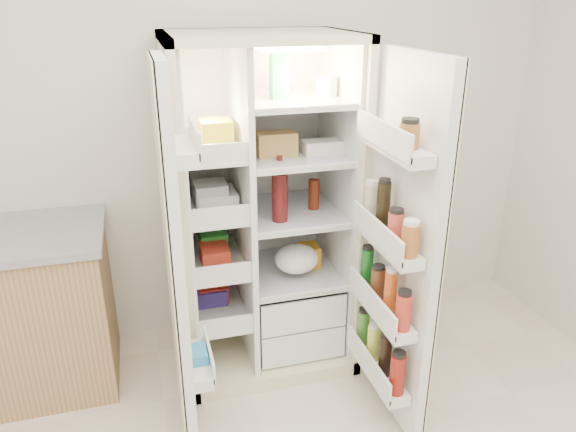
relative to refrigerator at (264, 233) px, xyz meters
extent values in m
cube|color=silver|center=(-0.18, 0.35, 0.61)|extent=(4.00, 0.02, 2.70)
cube|color=beige|center=(-0.02, 0.28, 0.16)|extent=(0.92, 0.04, 1.80)
cube|color=beige|center=(-0.46, -0.05, 0.16)|extent=(0.04, 0.70, 1.80)
cube|color=beige|center=(0.42, -0.05, 0.16)|extent=(0.04, 0.70, 1.80)
cube|color=beige|center=(-0.02, -0.05, 1.04)|extent=(0.92, 0.70, 0.04)
cube|color=beige|center=(-0.02, -0.05, -0.70)|extent=(0.92, 0.70, 0.08)
cube|color=silver|center=(-0.02, 0.25, 0.18)|extent=(0.84, 0.02, 1.68)
cube|color=silver|center=(-0.43, -0.05, 0.18)|extent=(0.02, 0.62, 1.68)
cube|color=silver|center=(0.39, -0.05, 0.18)|extent=(0.02, 0.62, 1.68)
cube|color=silver|center=(-0.13, -0.05, 0.18)|extent=(0.03, 0.62, 1.68)
cube|color=white|center=(0.14, -0.07, -0.56)|extent=(0.47, 0.52, 0.19)
cube|color=white|center=(0.14, -0.07, -0.36)|extent=(0.47, 0.52, 0.19)
cube|color=#FFD18C|center=(0.14, 0.00, 0.98)|extent=(0.30, 0.30, 0.02)
cube|color=silver|center=(-0.28, -0.05, -0.39)|extent=(0.28, 0.58, 0.02)
cube|color=silver|center=(-0.28, -0.05, -0.09)|extent=(0.28, 0.58, 0.02)
cube|color=silver|center=(-0.28, -0.05, 0.21)|extent=(0.28, 0.58, 0.02)
cube|color=silver|center=(-0.28, -0.05, 0.51)|extent=(0.28, 0.58, 0.02)
cube|color=silver|center=(0.14, -0.05, -0.22)|extent=(0.49, 0.58, 0.01)
cube|color=silver|center=(0.14, -0.05, 0.14)|extent=(0.49, 0.58, 0.01)
cube|color=silver|center=(0.14, -0.05, 0.46)|extent=(0.49, 0.58, 0.02)
cube|color=silver|center=(0.14, -0.05, 0.74)|extent=(0.49, 0.58, 0.02)
cube|color=red|center=(-0.28, -0.05, -0.33)|extent=(0.16, 0.20, 0.10)
cube|color=green|center=(-0.28, -0.05, -0.02)|extent=(0.14, 0.18, 0.12)
cube|color=white|center=(-0.28, -0.05, 0.25)|extent=(0.20, 0.22, 0.07)
cube|color=yellow|center=(-0.28, -0.05, 0.59)|extent=(0.15, 0.16, 0.14)
cube|color=#453090|center=(-0.28, -0.05, -0.34)|extent=(0.18, 0.20, 0.09)
cube|color=#B93220|center=(-0.28, -0.05, -0.03)|extent=(0.14, 0.18, 0.10)
cube|color=silver|center=(-0.28, -0.05, 0.28)|extent=(0.16, 0.16, 0.12)
sphere|color=orange|center=(0.01, -0.15, -0.62)|extent=(0.07, 0.07, 0.07)
sphere|color=orange|center=(0.10, -0.11, -0.62)|extent=(0.07, 0.07, 0.07)
sphere|color=orange|center=(0.20, -0.15, -0.62)|extent=(0.07, 0.07, 0.07)
sphere|color=orange|center=(0.06, -0.01, -0.62)|extent=(0.07, 0.07, 0.07)
sphere|color=orange|center=(0.16, -0.03, -0.62)|extent=(0.07, 0.07, 0.07)
sphere|color=orange|center=(0.26, -0.07, -0.62)|extent=(0.07, 0.07, 0.07)
sphere|color=orange|center=(-0.02, -0.07, -0.62)|extent=(0.07, 0.07, 0.07)
sphere|color=orange|center=(0.22, -0.01, -0.62)|extent=(0.07, 0.07, 0.07)
ellipsoid|color=#3D6B23|center=(0.14, -0.05, -0.34)|extent=(0.26, 0.24, 0.11)
cylinder|color=#490F0F|center=(0.04, -0.19, 0.27)|extent=(0.08, 0.08, 0.25)
cylinder|color=#621D0A|center=(0.26, -0.07, 0.23)|extent=(0.06, 0.06, 0.16)
cube|color=green|center=(0.07, -0.07, 0.86)|extent=(0.08, 0.08, 0.23)
cylinder|color=white|center=(0.32, -0.06, 0.79)|extent=(0.11, 0.11, 0.10)
cylinder|color=olive|center=(0.10, -0.01, 0.79)|extent=(0.08, 0.08, 0.10)
cube|color=silver|center=(0.32, -0.12, 0.50)|extent=(0.26, 0.11, 0.07)
cube|color=#9E793F|center=(0.05, -0.10, 0.52)|extent=(0.20, 0.11, 0.12)
ellipsoid|color=white|center=(0.14, -0.15, -0.14)|extent=(0.24, 0.22, 0.15)
cube|color=orange|center=(0.25, -0.04, -0.15)|extent=(0.10, 0.12, 0.12)
cube|color=silver|center=(-0.52, -0.60, 0.16)|extent=(0.05, 0.40, 1.72)
cube|color=beige|center=(-0.54, -0.60, 0.16)|extent=(0.01, 0.40, 1.72)
cube|color=silver|center=(-0.45, -0.60, -0.34)|extent=(0.09, 0.32, 0.06)
cube|color=silver|center=(-0.45, -0.60, 0.66)|extent=(0.09, 0.32, 0.06)
cube|color=#338CCC|center=(-0.45, -0.60, -0.31)|extent=(0.07, 0.12, 0.10)
cube|color=silver|center=(0.48, -0.69, 0.16)|extent=(0.05, 0.58, 1.72)
cube|color=beige|center=(0.51, -0.69, 0.16)|extent=(0.01, 0.58, 1.72)
cube|color=silver|center=(0.40, -0.69, -0.48)|extent=(0.11, 0.50, 0.05)
cube|color=silver|center=(0.40, -0.69, -0.14)|extent=(0.11, 0.50, 0.05)
cube|color=silver|center=(0.40, -0.69, 0.21)|extent=(0.11, 0.50, 0.05)
cube|color=silver|center=(0.40, -0.69, 0.64)|extent=(0.11, 0.50, 0.05)
cylinder|color=maroon|center=(0.40, -0.89, -0.36)|extent=(0.07, 0.07, 0.20)
cylinder|color=black|center=(0.40, -0.76, -0.35)|extent=(0.06, 0.06, 0.22)
cylinder|color=#CED948|center=(0.40, -0.63, -0.37)|extent=(0.06, 0.06, 0.18)
cylinder|color=#3B7C29|center=(0.40, -0.50, -0.36)|extent=(0.06, 0.06, 0.19)
cylinder|color=#AF2A1D|center=(0.40, -0.89, -0.03)|extent=(0.07, 0.07, 0.17)
cylinder|color=#C64C17|center=(0.40, -0.76, -0.01)|extent=(0.06, 0.06, 0.21)
cylinder|color=#572A15|center=(0.40, -0.63, -0.04)|extent=(0.07, 0.07, 0.16)
cylinder|color=#14581B|center=(0.40, -0.50, -0.02)|extent=(0.06, 0.06, 0.20)
cylinder|color=#9A5221|center=(0.40, -0.89, 0.30)|extent=(0.07, 0.07, 0.14)
cylinder|color=#BD3F30|center=(0.40, -0.76, 0.30)|extent=(0.07, 0.07, 0.14)
cylinder|color=black|center=(0.40, -0.63, 0.35)|extent=(0.06, 0.06, 0.23)
cylinder|color=#BEB49C|center=(0.40, -0.50, 0.32)|extent=(0.06, 0.06, 0.18)
cylinder|color=brown|center=(0.40, -0.81, 0.71)|extent=(0.08, 0.08, 0.10)
camera|label=1|loc=(-0.61, -2.67, 1.22)|focal=34.00mm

